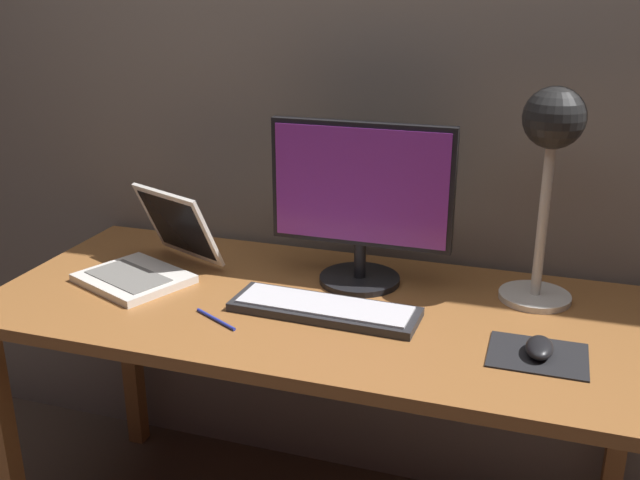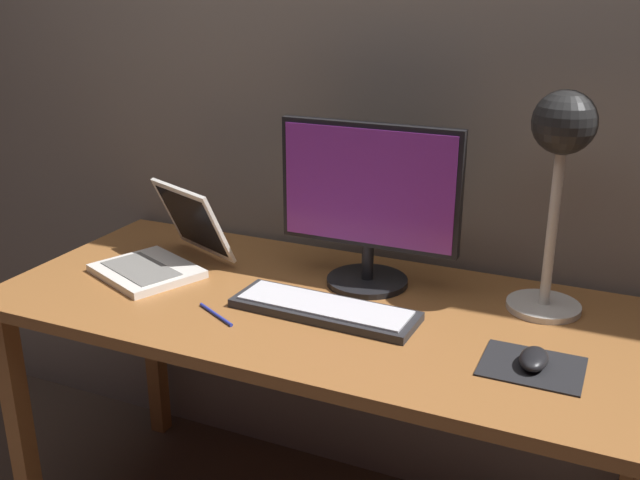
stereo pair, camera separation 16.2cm
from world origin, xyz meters
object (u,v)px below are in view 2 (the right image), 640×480
at_px(desk_lamp, 561,154).
at_px(mouse, 534,359).
at_px(keyboard_main, 324,309).
at_px(pen, 216,314).
at_px(laptop, 169,246).
at_px(monitor, 369,199).

height_order(desk_lamp, mouse, desk_lamp).
height_order(keyboard_main, desk_lamp, desk_lamp).
relative_size(desk_lamp, pen, 3.66).
relative_size(laptop, mouse, 3.99).
height_order(keyboard_main, mouse, mouse).
distance_m(desk_lamp, mouse, 0.46).
bearing_deg(mouse, monitor, 150.05).
xyz_separation_m(keyboard_main, laptop, (-0.49, 0.09, 0.05)).
bearing_deg(laptop, pen, -37.05).
relative_size(desk_lamp, mouse, 5.34).
xyz_separation_m(keyboard_main, pen, (-0.22, -0.11, -0.01)).
bearing_deg(mouse, laptop, 171.44).
distance_m(keyboard_main, mouse, 0.49).
xyz_separation_m(monitor, pen, (-0.25, -0.32, -0.22)).
height_order(keyboard_main, pen, keyboard_main).
bearing_deg(desk_lamp, monitor, -176.21).
bearing_deg(monitor, pen, -128.34).
height_order(laptop, mouse, laptop).
relative_size(monitor, keyboard_main, 1.03).
xyz_separation_m(monitor, laptop, (-0.52, -0.11, -0.17)).
height_order(desk_lamp, pen, desk_lamp).
distance_m(laptop, pen, 0.34).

